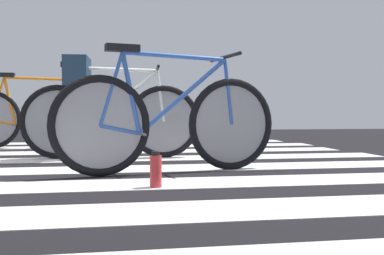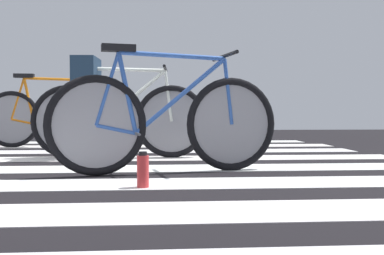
# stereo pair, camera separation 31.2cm
# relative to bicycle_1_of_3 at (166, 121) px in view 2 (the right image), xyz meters

# --- Properties ---
(ground) EXTENTS (18.00, 14.00, 0.02)m
(ground) POSITION_rel_bicycle_1_of_3_xyz_m (-0.46, 0.54, -0.40)
(ground) COLOR black
(crosswalk_markings) EXTENTS (5.40, 6.52, 0.00)m
(crosswalk_markings) POSITION_rel_bicycle_1_of_3_xyz_m (-0.41, 0.26, -0.38)
(crosswalk_markings) COLOR silver
(crosswalk_markings) RESTS_ON ground
(bicycle_1_of_3) EXTENTS (1.71, 0.56, 0.93)m
(bicycle_1_of_3) POSITION_rel_bicycle_1_of_3_xyz_m (0.00, 0.00, 0.00)
(bicycle_1_of_3) COLOR black
(bicycle_1_of_3) RESTS_ON ground
(bicycle_2_of_3) EXTENTS (1.74, 0.52, 0.93)m
(bicycle_2_of_3) POSITION_rel_bicycle_1_of_3_xyz_m (-0.45, 1.11, 0.00)
(bicycle_2_of_3) COLOR black
(bicycle_2_of_3) RESTS_ON ground
(cyclist_2_of_3) EXTENTS (0.33, 0.42, 0.98)m
(cyclist_2_of_3) POSITION_rel_bicycle_1_of_3_xyz_m (-0.76, 1.13, 0.25)
(cyclist_2_of_3) COLOR beige
(cyclist_2_of_3) RESTS_ON ground
(bicycle_3_of_3) EXTENTS (1.74, 0.52, 0.93)m
(bicycle_3_of_3) POSITION_rel_bicycle_1_of_3_xyz_m (-1.42, 2.47, 0.00)
(bicycle_3_of_3) COLOR black
(bicycle_3_of_3) RESTS_ON ground
(water_bottle) EXTENTS (0.07, 0.07, 0.22)m
(water_bottle) POSITION_rel_bicycle_1_of_3_xyz_m (-0.15, -0.62, -0.28)
(water_bottle) COLOR red
(water_bottle) RESTS_ON ground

